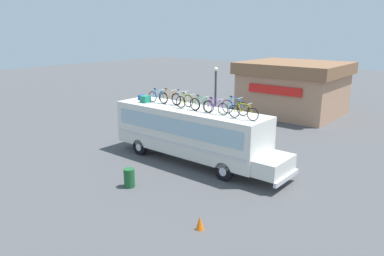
{
  "coord_description": "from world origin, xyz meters",
  "views": [
    {
      "loc": [
        13.25,
        -15.8,
        7.56
      ],
      "look_at": [
        0.22,
        0.0,
        2.03
      ],
      "focal_mm": 34.33,
      "sensor_mm": 36.0,
      "label": 1
    }
  ],
  "objects_px": {
    "luggage_bag_1": "(143,98)",
    "rooftop_bicycle_2": "(170,98)",
    "rooftop_bicycle_5": "(202,105)",
    "traffic_cone": "(200,223)",
    "rooftop_bicycle_8": "(243,112)",
    "bus": "(192,131)",
    "rooftop_bicycle_3": "(182,99)",
    "luggage_bag_2": "(145,99)",
    "rooftop_bicycle_6": "(215,107)",
    "trash_bin": "(129,178)",
    "rooftop_bicycle_1": "(158,97)",
    "rooftop_bicycle_7": "(235,107)",
    "street_lamp": "(215,100)",
    "rooftop_bicycle_4": "(188,103)"
  },
  "relations": [
    {
      "from": "rooftop_bicycle_5",
      "to": "rooftop_bicycle_3",
      "type": "bearing_deg",
      "value": 165.69
    },
    {
      "from": "luggage_bag_1",
      "to": "rooftop_bicycle_2",
      "type": "bearing_deg",
      "value": -1.27
    },
    {
      "from": "bus",
      "to": "rooftop_bicycle_7",
      "type": "bearing_deg",
      "value": 7.35
    },
    {
      "from": "luggage_bag_1",
      "to": "traffic_cone",
      "type": "relative_size",
      "value": 1.03
    },
    {
      "from": "rooftop_bicycle_3",
      "to": "rooftop_bicycle_5",
      "type": "xyz_separation_m",
      "value": [
        1.83,
        -0.47,
        -0.02
      ]
    },
    {
      "from": "rooftop_bicycle_8",
      "to": "rooftop_bicycle_6",
      "type": "bearing_deg",
      "value": 177.68
    },
    {
      "from": "bus",
      "to": "rooftop_bicycle_3",
      "type": "height_order",
      "value": "rooftop_bicycle_3"
    },
    {
      "from": "rooftop_bicycle_1",
      "to": "trash_bin",
      "type": "xyz_separation_m",
      "value": [
        2.66,
        -4.81,
        -3.07
      ]
    },
    {
      "from": "rooftop_bicycle_2",
      "to": "rooftop_bicycle_3",
      "type": "relative_size",
      "value": 1.08
    },
    {
      "from": "luggage_bag_1",
      "to": "rooftop_bicycle_7",
      "type": "distance_m",
      "value": 6.86
    },
    {
      "from": "rooftop_bicycle_3",
      "to": "rooftop_bicycle_6",
      "type": "height_order",
      "value": "rooftop_bicycle_3"
    },
    {
      "from": "rooftop_bicycle_1",
      "to": "rooftop_bicycle_3",
      "type": "distance_m",
      "value": 1.74
    },
    {
      "from": "traffic_cone",
      "to": "rooftop_bicycle_8",
      "type": "bearing_deg",
      "value": 105.85
    },
    {
      "from": "rooftop_bicycle_5",
      "to": "rooftop_bicycle_8",
      "type": "height_order",
      "value": "rooftop_bicycle_5"
    },
    {
      "from": "rooftop_bicycle_2",
      "to": "trash_bin",
      "type": "bearing_deg",
      "value": -70.06
    },
    {
      "from": "rooftop_bicycle_4",
      "to": "rooftop_bicycle_6",
      "type": "height_order",
      "value": "rooftop_bicycle_4"
    },
    {
      "from": "rooftop_bicycle_2",
      "to": "traffic_cone",
      "type": "relative_size",
      "value": 3.25
    },
    {
      "from": "luggage_bag_1",
      "to": "rooftop_bicycle_5",
      "type": "bearing_deg",
      "value": -4.06
    },
    {
      "from": "rooftop_bicycle_2",
      "to": "rooftop_bicycle_4",
      "type": "bearing_deg",
      "value": -12.37
    },
    {
      "from": "rooftop_bicycle_5",
      "to": "rooftop_bicycle_6",
      "type": "bearing_deg",
      "value": -2.31
    },
    {
      "from": "trash_bin",
      "to": "rooftop_bicycle_3",
      "type": "bearing_deg",
      "value": 100.47
    },
    {
      "from": "rooftop_bicycle_7",
      "to": "traffic_cone",
      "type": "relative_size",
      "value": 3.05
    },
    {
      "from": "rooftop_bicycle_1",
      "to": "rooftop_bicycle_7",
      "type": "height_order",
      "value": "rooftop_bicycle_7"
    },
    {
      "from": "rooftop_bicycle_2",
      "to": "rooftop_bicycle_5",
      "type": "height_order",
      "value": "rooftop_bicycle_2"
    },
    {
      "from": "rooftop_bicycle_3",
      "to": "street_lamp",
      "type": "distance_m",
      "value": 3.9
    },
    {
      "from": "bus",
      "to": "rooftop_bicycle_8",
      "type": "height_order",
      "value": "rooftop_bicycle_8"
    },
    {
      "from": "bus",
      "to": "rooftop_bicycle_8",
      "type": "bearing_deg",
      "value": -4.89
    },
    {
      "from": "luggage_bag_1",
      "to": "trash_bin",
      "type": "distance_m",
      "value": 7.05
    },
    {
      "from": "rooftop_bicycle_3",
      "to": "rooftop_bicycle_5",
      "type": "bearing_deg",
      "value": -14.31
    },
    {
      "from": "luggage_bag_2",
      "to": "traffic_cone",
      "type": "bearing_deg",
      "value": -32.02
    },
    {
      "from": "rooftop_bicycle_1",
      "to": "rooftop_bicycle_4",
      "type": "distance_m",
      "value": 2.64
    },
    {
      "from": "luggage_bag_1",
      "to": "traffic_cone",
      "type": "bearing_deg",
      "value": -32.34
    },
    {
      "from": "luggage_bag_1",
      "to": "rooftop_bicycle_1",
      "type": "xyz_separation_m",
      "value": [
        1.47,
        -0.15,
        0.23
      ]
    },
    {
      "from": "bus",
      "to": "rooftop_bicycle_5",
      "type": "relative_size",
      "value": 6.69
    },
    {
      "from": "bus",
      "to": "rooftop_bicycle_2",
      "type": "xyz_separation_m",
      "value": [
        -1.83,
        0.11,
        1.74
      ]
    },
    {
      "from": "luggage_bag_1",
      "to": "rooftop_bicycle_1",
      "type": "height_order",
      "value": "rooftop_bicycle_1"
    },
    {
      "from": "luggage_bag_2",
      "to": "rooftop_bicycle_6",
      "type": "bearing_deg",
      "value": 1.66
    },
    {
      "from": "rooftop_bicycle_1",
      "to": "rooftop_bicycle_6",
      "type": "relative_size",
      "value": 0.97
    },
    {
      "from": "rooftop_bicycle_2",
      "to": "traffic_cone",
      "type": "bearing_deg",
      "value": -40.01
    },
    {
      "from": "rooftop_bicycle_5",
      "to": "rooftop_bicycle_2",
      "type": "bearing_deg",
      "value": 173.51
    },
    {
      "from": "rooftop_bicycle_4",
      "to": "rooftop_bicycle_5",
      "type": "relative_size",
      "value": 1.06
    },
    {
      "from": "rooftop_bicycle_1",
      "to": "street_lamp",
      "type": "height_order",
      "value": "street_lamp"
    },
    {
      "from": "rooftop_bicycle_7",
      "to": "trash_bin",
      "type": "bearing_deg",
      "value": -117.84
    },
    {
      "from": "rooftop_bicycle_1",
      "to": "rooftop_bicycle_8",
      "type": "xyz_separation_m",
      "value": [
        6.3,
        -0.31,
        0.0
      ]
    },
    {
      "from": "traffic_cone",
      "to": "rooftop_bicycle_5",
      "type": "bearing_deg",
      "value": 127.71
    },
    {
      "from": "rooftop_bicycle_6",
      "to": "rooftop_bicycle_8",
      "type": "distance_m",
      "value": 1.8
    },
    {
      "from": "rooftop_bicycle_2",
      "to": "rooftop_bicycle_4",
      "type": "xyz_separation_m",
      "value": [
        1.74,
        -0.38,
        -0.01
      ]
    },
    {
      "from": "rooftop_bicycle_4",
      "to": "rooftop_bicycle_7",
      "type": "bearing_deg",
      "value": 12.64
    },
    {
      "from": "bus",
      "to": "trash_bin",
      "type": "xyz_separation_m",
      "value": [
        -0.05,
        -4.8,
        -1.36
      ]
    },
    {
      "from": "rooftop_bicycle_4",
      "to": "trash_bin",
      "type": "xyz_separation_m",
      "value": [
        0.04,
        -4.53,
        -3.09
      ]
    }
  ]
}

